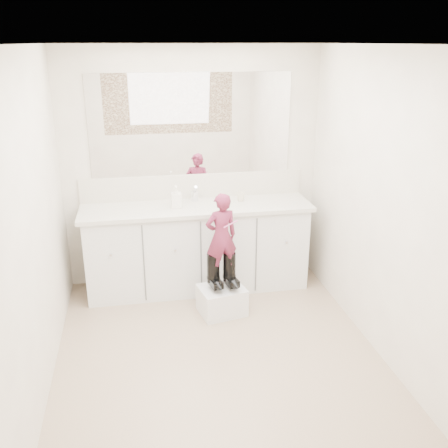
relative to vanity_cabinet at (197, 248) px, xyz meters
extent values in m
plane|color=#987D64|center=(0.00, -1.23, -0.42)|extent=(3.00, 3.00, 0.00)
plane|color=white|center=(0.00, -1.23, 1.97)|extent=(3.00, 3.00, 0.00)
plane|color=beige|center=(0.00, 0.27, 0.77)|extent=(2.60, 0.00, 2.60)
plane|color=beige|center=(0.00, -2.73, 0.77)|extent=(2.60, 0.00, 2.60)
plane|color=beige|center=(-1.30, -1.23, 0.78)|extent=(0.00, 3.00, 3.00)
plane|color=beige|center=(1.30, -1.23, 0.78)|extent=(0.00, 3.00, 3.00)
cube|color=silver|center=(0.00, 0.00, 0.00)|extent=(2.20, 0.55, 0.85)
cube|color=beige|center=(0.00, -0.01, 0.45)|extent=(2.28, 0.58, 0.04)
cube|color=beige|center=(0.00, 0.26, 0.59)|extent=(2.28, 0.03, 0.25)
cube|color=white|center=(0.00, 0.26, 1.22)|extent=(2.00, 0.02, 1.00)
cube|color=#472819|center=(0.00, -2.71, 1.22)|extent=(2.00, 0.01, 1.20)
cylinder|color=silver|center=(0.00, 0.15, 0.52)|extent=(0.08, 0.08, 0.10)
imported|color=beige|center=(0.46, 0.06, 0.51)|extent=(0.11, 0.11, 0.09)
imported|color=white|center=(-0.20, -0.03, 0.57)|extent=(0.10, 0.10, 0.22)
cube|color=silver|center=(0.15, -0.58, -0.30)|extent=(0.47, 0.41, 0.26)
imported|color=#B03664|center=(0.15, -0.56, 0.34)|extent=(0.33, 0.25, 0.81)
cylinder|color=#DB5597|center=(0.22, -0.64, 0.48)|extent=(0.14, 0.04, 0.06)
camera|label=1|loc=(-0.58, -4.67, 1.99)|focal=40.00mm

